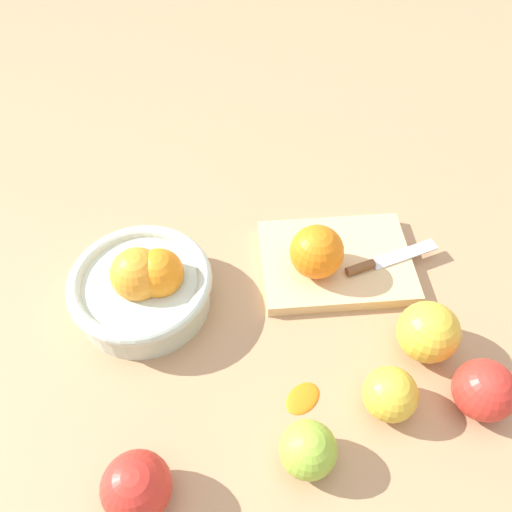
{
  "coord_description": "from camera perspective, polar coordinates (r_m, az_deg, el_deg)",
  "views": [
    {
      "loc": [
        -0.13,
        -0.37,
        0.64
      ],
      "look_at": [
        0.0,
        0.09,
        0.04
      ],
      "focal_mm": 36.28,
      "sensor_mm": 36.0,
      "label": 1
    }
  ],
  "objects": [
    {
      "name": "apple_front_right_3",
      "position": [
        0.68,
        14.57,
        -14.53
      ],
      "size": [
        0.07,
        0.07,
        0.07
      ],
      "primitive_type": "sphere",
      "color": "gold",
      "rests_on": "ground_plane"
    },
    {
      "name": "bowl",
      "position": [
        0.75,
        -12.34,
        -3.22
      ],
      "size": [
        0.2,
        0.2,
        0.11
      ],
      "color": "beige",
      "rests_on": "ground_plane"
    },
    {
      "name": "cutting_board",
      "position": [
        0.8,
        8.8,
        -0.64
      ],
      "size": [
        0.26,
        0.21,
        0.02
      ],
      "primitive_type": "cube",
      "rotation": [
        0.0,
        0.0,
        -0.2
      ],
      "color": "#DBB77F",
      "rests_on": "ground_plane"
    },
    {
      "name": "apple_front_right",
      "position": [
        0.71,
        23.86,
        -13.36
      ],
      "size": [
        0.08,
        0.08,
        0.08
      ],
      "primitive_type": "sphere",
      "color": "red",
      "rests_on": "ground_plane"
    },
    {
      "name": "apple_front_left",
      "position": [
        0.63,
        -13.02,
        -23.55
      ],
      "size": [
        0.08,
        0.08,
        0.08
      ],
      "primitive_type": "sphere",
      "color": "red",
      "rests_on": "ground_plane"
    },
    {
      "name": "ground_plane",
      "position": [
        0.75,
        1.53,
        -6.94
      ],
      "size": [
        2.4,
        2.4,
        0.0
      ],
      "primitive_type": "plane",
      "color": "tan"
    },
    {
      "name": "apple_front_center",
      "position": [
        0.64,
        5.77,
        -20.48
      ],
      "size": [
        0.07,
        0.07,
        0.07
      ],
      "primitive_type": "sphere",
      "color": "#8EB738",
      "rests_on": "ground_plane"
    },
    {
      "name": "apple_front_right_2",
      "position": [
        0.73,
        18.46,
        -7.95
      ],
      "size": [
        0.08,
        0.08,
        0.08
      ],
      "primitive_type": "sphere",
      "color": "gold",
      "rests_on": "ground_plane"
    },
    {
      "name": "citrus_peel",
      "position": [
        0.69,
        5.18,
        -15.25
      ],
      "size": [
        0.06,
        0.06,
        0.01
      ],
      "primitive_type": "ellipsoid",
      "rotation": [
        0.0,
        0.0,
        3.65
      ],
      "color": "orange",
      "rests_on": "ground_plane"
    },
    {
      "name": "knife",
      "position": [
        0.8,
        13.45,
        -0.63
      ],
      "size": [
        0.16,
        0.03,
        0.01
      ],
      "color": "silver",
      "rests_on": "cutting_board"
    },
    {
      "name": "orange_on_board",
      "position": [
        0.75,
        6.71,
        0.46
      ],
      "size": [
        0.08,
        0.08,
        0.08
      ],
      "primitive_type": "sphere",
      "color": "orange",
      "rests_on": "cutting_board"
    }
  ]
}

